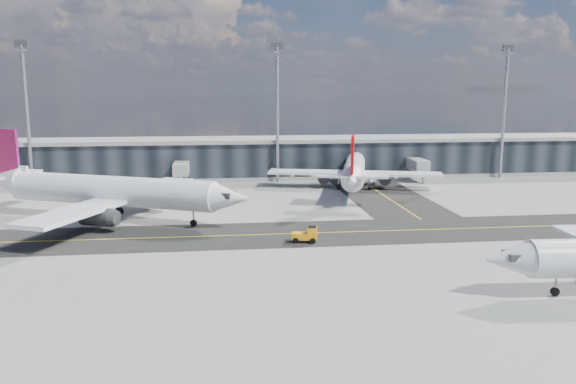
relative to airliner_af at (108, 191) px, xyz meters
name	(u,v)px	position (x,y,z in m)	size (l,w,h in m)	color
ground	(315,241)	(28.86, -15.63, -4.40)	(300.00, 300.00, 0.00)	gray
taxiway_lanes	(329,221)	(32.78, -4.89, -4.39)	(180.00, 63.00, 0.03)	black
terminal_concourse	(275,159)	(28.91, 39.30, -0.31)	(152.00, 19.80, 8.80)	black
floodlight_masts	(277,108)	(28.86, 32.37, 11.21)	(102.50, 0.70, 28.90)	gray
airliner_af	(108,191)	(0.00, 0.00, 0.00)	(42.89, 37.02, 13.32)	white
airliner_redtail	(354,170)	(42.83, 21.24, -0.45)	(34.35, 39.94, 11.97)	white
baggage_tug	(307,234)	(27.77, -16.15, -3.37)	(3.51, 2.24, 2.05)	#FFA00D
service_van	(368,179)	(47.60, 28.37, -3.63)	(2.56, 5.55, 1.54)	white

